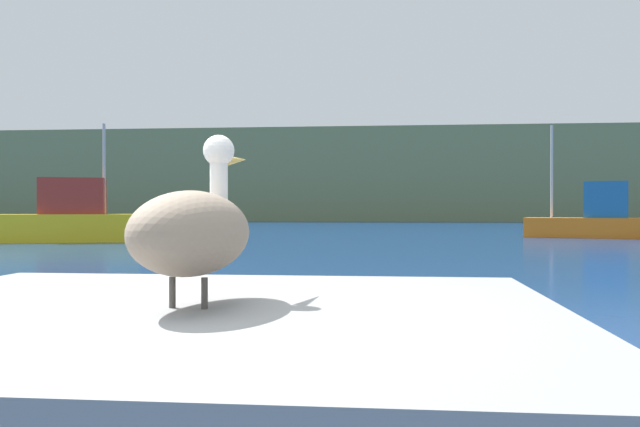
# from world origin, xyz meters

# --- Properties ---
(hillside_backdrop) EXTENTS (140.00, 16.48, 9.96)m
(hillside_backdrop) POSITION_xyz_m (0.00, 74.96, 4.98)
(hillside_backdrop) COLOR #6B7A51
(hillside_backdrop) RESTS_ON ground
(pier_dock) EXTENTS (3.36, 2.96, 0.88)m
(pier_dock) POSITION_xyz_m (0.65, -0.12, 0.44)
(pier_dock) COLOR gray
(pier_dock) RESTS_ON ground
(pelican) EXTENTS (0.54, 1.28, 0.82)m
(pelican) POSITION_xyz_m (0.65, -0.10, 1.23)
(pelican) COLOR gray
(pelican) RESTS_ON pier_dock
(fishing_boat_orange) EXTENTS (6.19, 3.53, 5.28)m
(fishing_boat_orange) POSITION_xyz_m (11.07, 28.93, 0.88)
(fishing_boat_orange) COLOR orange
(fishing_boat_orange) RESTS_ON ground
(fishing_boat_yellow) EXTENTS (7.10, 3.83, 4.80)m
(fishing_boat_yellow) POSITION_xyz_m (-11.73, 22.71, 0.90)
(fishing_boat_yellow) COLOR yellow
(fishing_boat_yellow) RESTS_ON ground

